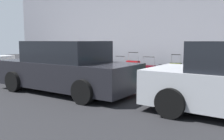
% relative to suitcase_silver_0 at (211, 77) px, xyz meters
% --- Properties ---
extents(ground_plane, '(40.00, 40.00, 0.00)m').
position_rel_suitcase_silver_0_xyz_m(ground_plane, '(3.61, 0.56, -0.53)').
color(ground_plane, black).
extents(sidewalk_curb, '(18.00, 5.00, 0.14)m').
position_rel_suitcase_silver_0_xyz_m(sidewalk_curb, '(3.61, -1.94, -0.46)').
color(sidewalk_curb, '#9E9B93').
rests_on(sidewalk_curb, ground_plane).
extents(suitcase_silver_0, '(0.44, 0.21, 0.99)m').
position_rel_suitcase_silver_0_xyz_m(suitcase_silver_0, '(0.00, 0.00, 0.00)').
color(suitcase_silver_0, '#9EA0A8').
rests_on(suitcase_silver_0, sidewalk_curb).
extents(suitcase_teal_1, '(0.49, 0.20, 0.99)m').
position_rel_suitcase_silver_0_xyz_m(suitcase_teal_1, '(0.56, 0.04, -0.00)').
color(suitcase_teal_1, '#0F606B').
rests_on(suitcase_teal_1, sidewalk_curb).
extents(suitcase_olive_2, '(0.36, 0.25, 1.04)m').
position_rel_suitcase_silver_0_xyz_m(suitcase_olive_2, '(1.07, 0.04, -0.01)').
color(suitcase_olive_2, '#59601E').
rests_on(suitcase_olive_2, sidewalk_curb).
extents(suitcase_navy_3, '(0.35, 0.20, 0.68)m').
position_rel_suitcase_silver_0_xyz_m(suitcase_navy_3, '(1.53, -0.01, -0.08)').
color(suitcase_navy_3, navy).
rests_on(suitcase_navy_3, sidewalk_curb).
extents(suitcase_maroon_4, '(0.48, 0.23, 0.93)m').
position_rel_suitcase_silver_0_xyz_m(suitcase_maroon_4, '(2.04, -0.02, -0.08)').
color(suitcase_maroon_4, maroon).
rests_on(suitcase_maroon_4, sidewalk_curb).
extents(suitcase_red_5, '(0.47, 0.25, 1.07)m').
position_rel_suitcase_silver_0_xyz_m(suitcase_red_5, '(2.60, 0.02, -0.01)').
color(suitcase_red_5, red).
rests_on(suitcase_red_5, sidewalk_curb).
extents(suitcase_black_6, '(0.44, 0.20, 0.91)m').
position_rel_suitcase_silver_0_xyz_m(suitcase_black_6, '(3.15, 0.01, -0.06)').
color(suitcase_black_6, black).
rests_on(suitcase_black_6, sidewalk_curb).
extents(suitcase_silver_7, '(0.37, 0.24, 0.84)m').
position_rel_suitcase_silver_0_xyz_m(suitcase_silver_7, '(3.64, 0.03, -0.13)').
color(suitcase_silver_7, '#9EA0A8').
rests_on(suitcase_silver_7, sidewalk_curb).
extents(suitcase_teal_8, '(0.38, 0.21, 0.78)m').
position_rel_suitcase_silver_0_xyz_m(suitcase_teal_8, '(4.11, 0.06, -0.03)').
color(suitcase_teal_8, '#0F606B').
rests_on(suitcase_teal_8, sidewalk_curb).
extents(suitcase_olive_9, '(0.46, 0.28, 0.77)m').
position_rel_suitcase_silver_0_xyz_m(suitcase_olive_9, '(4.62, 0.01, -0.03)').
color(suitcase_olive_9, '#59601E').
rests_on(suitcase_olive_9, sidewalk_curb).
extents(fire_hydrant, '(0.39, 0.21, 0.76)m').
position_rel_suitcase_silver_0_xyz_m(fire_hydrant, '(5.56, 0.05, 0.01)').
color(fire_hydrant, '#D89E0C').
rests_on(fire_hydrant, sidewalk_curb).
extents(bollard_post, '(0.17, 0.17, 0.93)m').
position_rel_suitcase_silver_0_xyz_m(bollard_post, '(6.12, 0.20, 0.08)').
color(bollard_post, brown).
rests_on(bollard_post, sidewalk_curb).
extents(parked_car_charcoal_1, '(4.64, 2.14, 1.59)m').
position_rel_suitcase_silver_0_xyz_m(parked_car_charcoal_1, '(3.91, 2.05, 0.22)').
color(parked_car_charcoal_1, black).
rests_on(parked_car_charcoal_1, ground_plane).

